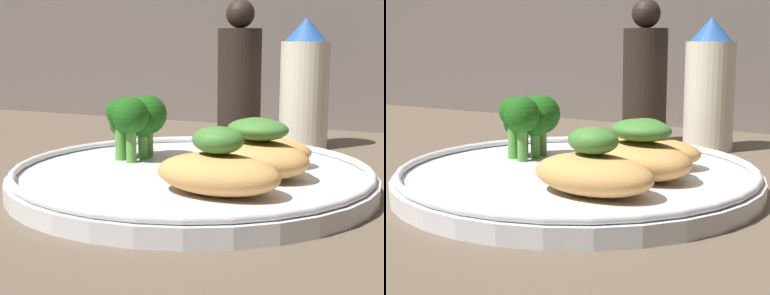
{
  "view_description": "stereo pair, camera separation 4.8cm",
  "coord_description": "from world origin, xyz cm",
  "views": [
    {
      "loc": [
        19.5,
        -42.82,
        11.98
      ],
      "look_at": [
        0.0,
        0.0,
        3.4
      ],
      "focal_mm": 55.0,
      "sensor_mm": 36.0,
      "label": 1
    },
    {
      "loc": [
        23.75,
        -40.63,
        11.98
      ],
      "look_at": [
        0.0,
        0.0,
        3.4
      ],
      "focal_mm": 55.0,
      "sensor_mm": 36.0,
      "label": 2
    }
  ],
  "objects": [
    {
      "name": "pepper_grinder",
      "position": [
        -4.06,
        22.31,
        7.47
      ],
      "size": [
        5.11,
        5.11,
        16.68
      ],
      "color": "black",
      "rests_on": "ground_plane"
    },
    {
      "name": "plate",
      "position": [
        0.0,
        0.0,
        0.99
      ],
      "size": [
        29.74,
        29.74,
        2.0
      ],
      "color": "silver",
      "rests_on": "ground_plane"
    },
    {
      "name": "grilled_meat_middle",
      "position": [
        5.56,
        0.21,
        3.34
      ],
      "size": [
        9.09,
        6.73,
        4.71
      ],
      "color": "tan",
      "rests_on": "plate"
    },
    {
      "name": "ground_plane",
      "position": [
        0.0,
        0.0,
        -0.5
      ],
      "size": [
        180.0,
        180.0,
        1.0
      ],
      "primitive_type": "cube",
      "color": "brown"
    },
    {
      "name": "grilled_meat_front",
      "position": [
        4.61,
        -5.86,
        3.16
      ],
      "size": [
        9.36,
        5.79,
        4.79
      ],
      "color": "tan",
      "rests_on": "plate"
    },
    {
      "name": "grilled_meat_back",
      "position": [
        3.97,
        4.44,
        2.92
      ],
      "size": [
        10.31,
        6.95,
        4.16
      ],
      "color": "tan",
      "rests_on": "plate"
    },
    {
      "name": "broccoli_bunch",
      "position": [
        -6.94,
        2.85,
        5.03
      ],
      "size": [
        4.79,
        6.45,
        5.78
      ],
      "color": "#4C8E38",
      "rests_on": "plate"
    },
    {
      "name": "sauce_bottle",
      "position": [
        3.66,
        22.31,
        6.93
      ],
      "size": [
        5.45,
        5.45,
        14.5
      ],
      "color": "beige",
      "rests_on": "ground_plane"
    }
  ]
}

